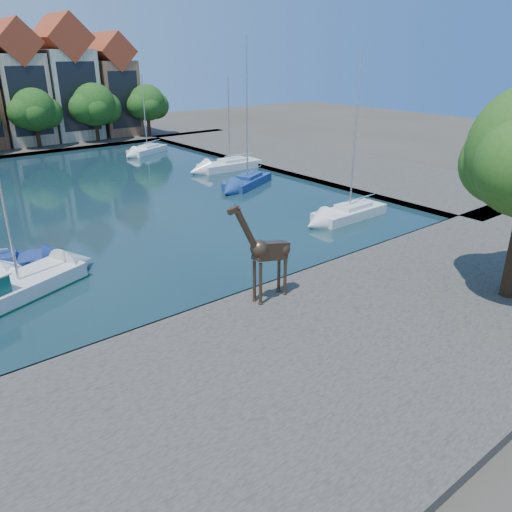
% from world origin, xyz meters
% --- Properties ---
extents(ground, '(160.00, 160.00, 0.00)m').
position_xyz_m(ground, '(0.00, 0.00, 0.00)').
color(ground, '#38332B').
rests_on(ground, ground).
extents(water_basin, '(38.00, 50.00, 0.08)m').
position_xyz_m(water_basin, '(0.00, 24.00, 0.04)').
color(water_basin, black).
rests_on(water_basin, ground).
extents(near_quay, '(50.00, 14.00, 0.50)m').
position_xyz_m(near_quay, '(0.00, -7.00, 0.25)').
color(near_quay, '#49453F').
rests_on(near_quay, ground).
extents(far_quay, '(60.00, 16.00, 0.50)m').
position_xyz_m(far_quay, '(0.00, 56.00, 0.25)').
color(far_quay, '#49453F').
rests_on(far_quay, ground).
extents(right_quay, '(14.00, 52.00, 0.50)m').
position_xyz_m(right_quay, '(25.00, 24.00, 0.25)').
color(right_quay, '#49453F').
rests_on(right_quay, ground).
extents(townhouse_east_inner, '(5.94, 9.18, 15.79)m').
position_xyz_m(townhouse_east_inner, '(2.00, 55.99, 7.73)').
color(townhouse_east_inner, tan).
rests_on(townhouse_east_inner, far_quay).
extents(townhouse_east_mid, '(6.43, 9.18, 16.65)m').
position_xyz_m(townhouse_east_mid, '(8.50, 55.99, 8.10)').
color(townhouse_east_mid, beige).
rests_on(townhouse_east_mid, far_quay).
extents(townhouse_east_end, '(5.44, 9.18, 14.43)m').
position_xyz_m(townhouse_east_end, '(15.00, 55.99, 7.11)').
color(townhouse_east_end, '#8B5F42').
rests_on(townhouse_east_end, far_quay).
extents(far_tree_mid_east, '(7.02, 5.40, 7.52)m').
position_xyz_m(far_tree_mid_east, '(2.10, 50.49, 5.13)').
color(far_tree_mid_east, '#332114').
rests_on(far_tree_mid_east, far_quay).
extents(far_tree_east, '(7.54, 5.80, 7.84)m').
position_xyz_m(far_tree_east, '(10.11, 50.49, 5.24)').
color(far_tree_east, '#332114').
rests_on(far_tree_east, far_quay).
extents(far_tree_far_east, '(6.76, 5.20, 7.36)m').
position_xyz_m(far_tree_far_east, '(18.09, 50.49, 5.08)').
color(far_tree_far_east, '#332114').
rests_on(far_tree_far_east, far_quay).
extents(giraffe_statue, '(3.72, 0.70, 5.31)m').
position_xyz_m(giraffe_statue, '(-2.56, -1.51, 3.11)').
color(giraffe_statue, '#3E2C1F').
rests_on(giraffe_statue, near_quay).
extents(sailboat_right_a, '(6.52, 2.39, 12.43)m').
position_xyz_m(sailboat_right_a, '(12.00, 5.74, 0.68)').
color(sailboat_right_a, silver).
rests_on(sailboat_right_a, water_basin).
extents(sailboat_right_b, '(6.68, 4.68, 13.49)m').
position_xyz_m(sailboat_right_b, '(12.00, 18.80, 0.69)').
color(sailboat_right_b, navy).
rests_on(sailboat_right_b, water_basin).
extents(sailboat_right_c, '(7.19, 2.71, 9.68)m').
position_xyz_m(sailboat_right_c, '(15.00, 25.87, 0.68)').
color(sailboat_right_c, silver).
rests_on(sailboat_right_c, water_basin).
extents(sailboat_right_d, '(6.16, 4.31, 9.60)m').
position_xyz_m(sailboat_right_d, '(12.19, 39.99, 0.65)').
color(sailboat_right_d, silver).
rests_on(sailboat_right_d, water_basin).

